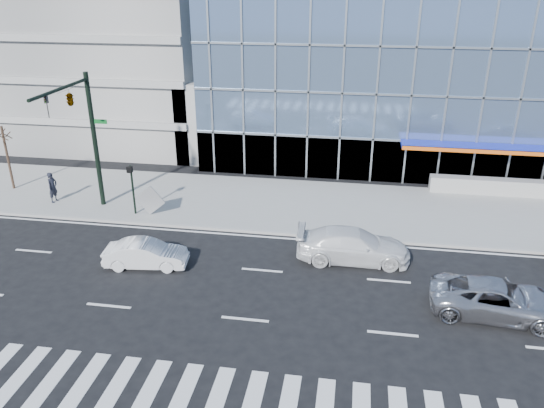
{
  "coord_description": "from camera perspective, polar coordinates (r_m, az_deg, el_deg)",
  "views": [
    {
      "loc": [
        4.03,
        -21.79,
        13.14
      ],
      "look_at": [
        -0.01,
        3.0,
        2.2
      ],
      "focal_mm": 35.0,
      "sensor_mm": 36.0,
      "label": 1
    }
  ],
  "objects": [
    {
      "name": "parking_garage",
      "position": [
        53.58,
        -18.46,
        19.06
      ],
      "size": [
        24.0,
        24.0,
        20.0
      ],
      "primitive_type": "cube",
      "color": "gray",
      "rests_on": "ground"
    },
    {
      "name": "ground",
      "position": [
        25.76,
        -1.06,
        -7.14
      ],
      "size": [
        160.0,
        160.0,
        0.0
      ],
      "primitive_type": "plane",
      "color": "black",
      "rests_on": "ground"
    },
    {
      "name": "silver_suv",
      "position": [
        24.16,
        23.06,
        -9.43
      ],
      "size": [
        5.62,
        2.96,
        1.51
      ],
      "primitive_type": "imported",
      "rotation": [
        0.0,
        0.0,
        1.48
      ],
      "color": "#B6B5BA",
      "rests_on": "ground"
    },
    {
      "name": "traffic_signal",
      "position": [
        31.13,
        -20.16,
        9.16
      ],
      "size": [
        1.14,
        5.74,
        8.0
      ],
      "color": "black",
      "rests_on": "sidewalk"
    },
    {
      "name": "white_sedan",
      "position": [
        26.5,
        -13.41,
        -5.27
      ],
      "size": [
        4.15,
        1.87,
        1.32
      ],
      "primitive_type": "imported",
      "rotation": [
        0.0,
        0.0,
        1.69
      ],
      "color": "silver",
      "rests_on": "ground"
    },
    {
      "name": "tilted_panel",
      "position": [
        31.57,
        -12.96,
        0.41
      ],
      "size": [
        1.83,
        0.11,
        1.83
      ],
      "primitive_type": "cube",
      "rotation": [
        0.0,
        0.88,
        -0.03
      ],
      "color": "gray",
      "rests_on": "sidewalk"
    },
    {
      "name": "sidewalk",
      "position": [
        32.78,
        1.42,
        0.03
      ],
      "size": [
        120.0,
        8.0,
        0.15
      ],
      "primitive_type": "cube",
      "color": "gray",
      "rests_on": "ground"
    },
    {
      "name": "white_suv",
      "position": [
        26.56,
        8.72,
        -4.43
      ],
      "size": [
        5.67,
        2.51,
        1.62
      ],
      "primitive_type": "imported",
      "rotation": [
        0.0,
        0.0,
        1.61
      ],
      "color": "white",
      "rests_on": "ground"
    },
    {
      "name": "ramp_block",
      "position": [
        42.27,
        -4.82,
        9.57
      ],
      "size": [
        6.0,
        8.0,
        6.0
      ],
      "primitive_type": "cube",
      "color": "gray",
      "rests_on": "ground"
    },
    {
      "name": "street_tree_near",
      "position": [
        37.83,
        -26.96,
        6.64
      ],
      "size": [
        1.1,
        1.1,
        4.23
      ],
      "color": "#332319",
      "rests_on": "sidewalk"
    },
    {
      "name": "theatre_building",
      "position": [
        49.14,
        21.7,
        15.36
      ],
      "size": [
        42.0,
        26.0,
        15.0
      ],
      "primitive_type": "cube",
      "color": "#6785AD",
      "rests_on": "ground"
    },
    {
      "name": "ped_signal_post",
      "position": [
        31.51,
        -14.85,
        2.28
      ],
      "size": [
        0.3,
        0.33,
        3.0
      ],
      "color": "black",
      "rests_on": "sidewalk"
    },
    {
      "name": "pedestrian",
      "position": [
        35.22,
        -22.52,
        1.67
      ],
      "size": [
        0.57,
        0.76,
        1.9
      ],
      "primitive_type": "imported",
      "rotation": [
        0.0,
        0.0,
        1.4
      ],
      "color": "black",
      "rests_on": "sidewalk"
    }
  ]
}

